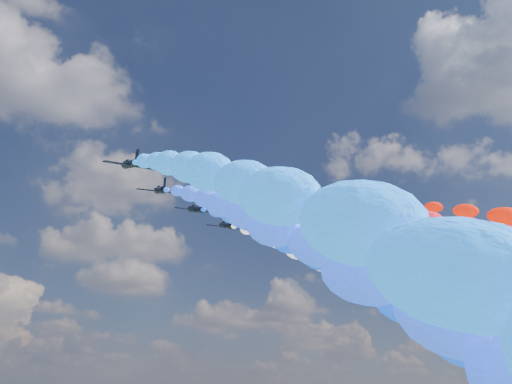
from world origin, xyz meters
name	(u,v)px	position (x,y,z in m)	size (l,w,h in m)	color
jet_0	(130,164)	(-28.97, -7.21, 94.66)	(9.64, 12.92, 2.85)	black
trail_0	(261,224)	(-28.97, -68.47, 67.25)	(6.80, 118.86, 58.39)	#1771F8
jet_1	(161,190)	(-20.55, 4.77, 94.66)	(9.64, 12.92, 2.85)	black
trail_1	(293,264)	(-20.55, -56.49, 67.25)	(6.80, 118.86, 58.39)	#1F4AFF
jet_2	(197,209)	(-10.04, 14.48, 94.66)	(9.64, 12.92, 2.85)	black
trail_2	(338,287)	(-10.04, -46.78, 67.25)	(6.80, 118.86, 58.39)	#0C40F7
jet_3	(247,206)	(-0.37, 8.24, 94.66)	(9.64, 12.92, 2.85)	black
trail_3	(439,284)	(-0.37, -53.02, 67.25)	(6.80, 118.86, 58.39)	white
jet_4	(227,225)	(0.57, 24.56, 94.66)	(9.64, 12.92, 2.85)	black
trail_4	(369,304)	(0.57, -36.70, 67.25)	(6.80, 118.86, 58.39)	white
jet_5	(281,215)	(9.36, 11.74, 94.66)	(9.64, 12.92, 2.85)	black
trail_5	(484,294)	(9.36, -49.52, 67.25)	(6.80, 118.86, 58.39)	red
jet_6	(335,208)	(18.21, 2.16, 94.66)	(9.64, 12.92, 2.85)	black
jet_7	(391,205)	(28.38, -4.44, 94.66)	(9.64, 12.92, 2.85)	black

